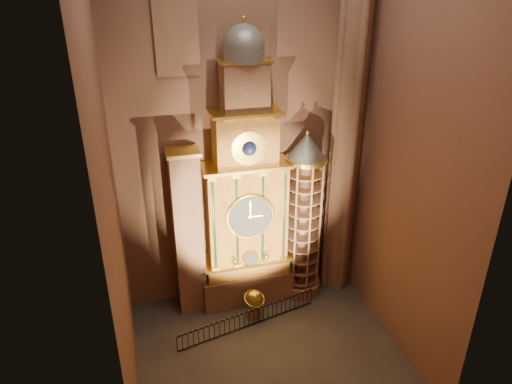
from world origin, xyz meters
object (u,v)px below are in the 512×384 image
object	(u,v)px
astronomical_clock	(246,203)
iron_railing	(249,319)
celestial_globe	(255,301)
stair_turret	(303,219)
portrait_tower	(188,234)

from	to	relation	value
astronomical_clock	iron_railing	bearing A→B (deg)	-101.33
celestial_globe	stair_turret	bearing A→B (deg)	25.22
portrait_tower	iron_railing	size ratio (longest dim) A/B	1.20
astronomical_clock	stair_turret	bearing A→B (deg)	-4.30
stair_turret	portrait_tower	bearing A→B (deg)	177.67
astronomical_clock	celestial_globe	bearing A→B (deg)	-89.97
portrait_tower	stair_turret	xyz separation A→B (m)	(6.90, -0.28, 0.12)
astronomical_clock	portrait_tower	size ratio (longest dim) A/B	1.64
astronomical_clock	stair_turret	distance (m)	3.78
portrait_tower	stair_turret	bearing A→B (deg)	-2.33
portrait_tower	astronomical_clock	bearing A→B (deg)	-0.29
stair_turret	iron_railing	world-z (taller)	stair_turret
stair_turret	celestial_globe	world-z (taller)	stair_turret
astronomical_clock	iron_railing	xyz separation A→B (m)	(-0.55, -2.73, -6.10)
astronomical_clock	stair_turret	xyz separation A→B (m)	(3.50, -0.26, -1.41)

